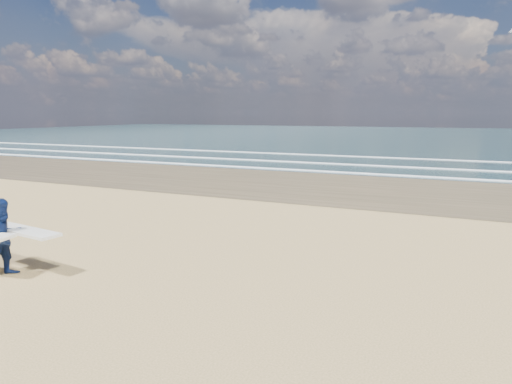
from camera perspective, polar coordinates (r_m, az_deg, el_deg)
The scene contains 1 object.
surfer_far at distance 12.19m, azimuth -28.75°, elevation -4.97°, with size 2.25×1.22×1.86m.
Camera 1 is at (8.97, -5.81, 3.80)m, focal length 32.00 mm.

